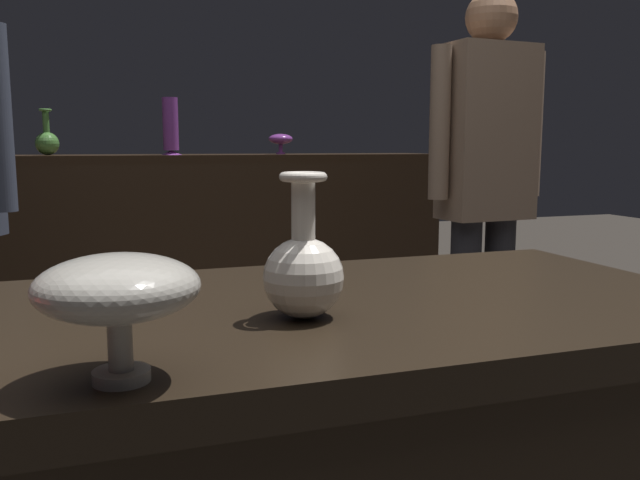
# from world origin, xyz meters

# --- Properties ---
(back_display_shelf) EXTENTS (2.60, 0.40, 0.99)m
(back_display_shelf) POSITION_xyz_m (0.00, 2.20, 0.49)
(back_display_shelf) COLOR black
(back_display_shelf) RESTS_ON ground_plane
(vase_centerpiece) EXTENTS (0.11, 0.11, 0.20)m
(vase_centerpiece) POSITION_xyz_m (-0.07, -0.08, 0.87)
(vase_centerpiece) COLOR silver
(vase_centerpiece) RESTS_ON display_plinth
(vase_tall_behind) EXTENTS (0.16, 0.16, 0.13)m
(vase_tall_behind) POSITION_xyz_m (-0.32, -0.25, 0.89)
(vase_tall_behind) COLOR gray
(vase_tall_behind) RESTS_ON display_plinth
(shelf_vase_left) EXTENTS (0.10, 0.10, 0.20)m
(shelf_vase_left) POSITION_xyz_m (-0.52, 2.19, 1.05)
(shelf_vase_left) COLOR #477A38
(shelf_vase_left) RESTS_ON back_display_shelf
(shelf_vase_center) EXTENTS (0.09, 0.09, 0.25)m
(shelf_vase_center) POSITION_xyz_m (0.00, 2.12, 1.11)
(shelf_vase_center) COLOR #7A388E
(shelf_vase_center) RESTS_ON back_display_shelf
(shelf_vase_right) EXTENTS (0.12, 0.12, 0.10)m
(shelf_vase_right) POSITION_xyz_m (0.52, 2.16, 1.06)
(shelf_vase_right) COLOR #7A388E
(shelf_vase_right) RESTS_ON back_display_shelf
(visitor_near_right) EXTENTS (0.47, 0.20, 1.56)m
(visitor_near_right) POSITION_xyz_m (0.99, 1.12, 0.92)
(visitor_near_right) COLOR #232328
(visitor_near_right) RESTS_ON ground_plane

